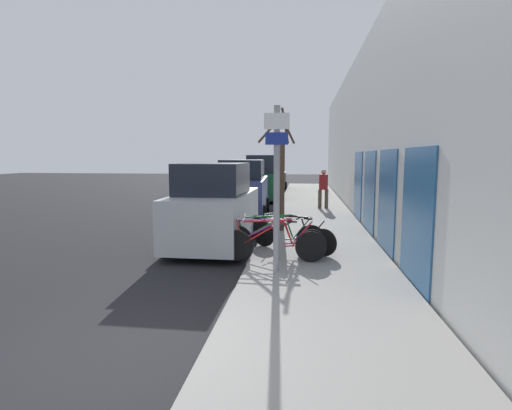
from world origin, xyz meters
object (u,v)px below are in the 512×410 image
Objects in this scene: parked_car_0 at (215,209)px; parked_car_3 at (271,177)px; bicycle_3 at (292,236)px; signpost at (277,185)px; street_tree at (282,176)px; bicycle_2 at (274,237)px; parked_car_1 at (243,190)px; bicycle_1 at (271,241)px; parked_car_2 at (262,180)px; bicycle_0 at (273,244)px; pedestrian_near at (323,186)px.

parked_car_3 is (0.11, 17.50, -0.02)m from parked_car_0.
parked_car_3 is at bearing 36.10° from bicycle_3.
signpost is at bearing -159.24° from bicycle_3.
bicycle_2 is at bearing -89.83° from street_tree.
parked_car_1 is (-0.06, 5.63, 0.03)m from parked_car_0.
signpost is 1.69m from bicycle_1.
parked_car_3 is (-1.63, 18.80, 0.47)m from bicycle_2.
bicycle_1 is 0.66× the size of street_tree.
parked_car_3 reaches higher than bicycle_1.
street_tree is at bearing -3.68° from bicycle_1.
signpost is 1.96m from bicycle_2.
bicycle_2 is 0.54× the size of parked_car_2.
signpost is at bearing -84.21° from parked_car_3.
bicycle_0 is 1.33× the size of pedestrian_near.
parked_car_0 is (-2.16, 0.94, 0.52)m from bicycle_3.
parked_car_1 is at bearing 4.66° from bicycle_2.
bicycle_1 is 9.27m from pedestrian_near.
street_tree is at bearing -83.30° from parked_car_3.
parked_car_2 reaches higher than parked_car_1.
parked_car_1 is at bearing 91.38° from parked_car_0.
bicycle_0 is 7.84m from parked_car_1.
bicycle_0 is (-0.11, 0.73, -1.36)m from signpost.
street_tree reaches higher than parked_car_3.
parked_car_3 reaches higher than pedestrian_near.
bicycle_0 is at bearing 98.76° from signpost.
parked_car_0 is (-1.88, 2.70, -0.86)m from signpost.
bicycle_1 is 3.83m from street_tree.
parked_car_0 is 17.50m from parked_car_3.
parked_car_0 is 0.89× the size of parked_car_1.
bicycle_3 is 18.56m from parked_car_3.
pedestrian_near is (3.24, -4.38, 0.02)m from parked_car_2.
bicycle_0 is at bearing -79.22° from parked_car_1.
bicycle_2 is 0.64× the size of street_tree.
bicycle_2 reaches higher than bicycle_1.
pedestrian_near is 5.77m from street_tree.
bicycle_1 is 1.05× the size of bicycle_2.
pedestrian_near is at bearing -20.09° from bicycle_2.
parked_car_3 is at bearing 95.02° from signpost.
parked_car_0 reaches higher than pedestrian_near.
bicycle_3 is 2.41m from parked_car_0.
signpost is 4.58m from street_tree.
parked_car_0 is 2.68m from street_tree.
parked_car_1 is 2.73× the size of pedestrian_near.
parked_car_0 is 11.77m from parked_car_2.
parked_car_2 reaches higher than bicycle_2.
pedestrian_near is (1.56, 8.69, 0.61)m from bicycle_2.
signpost is at bearing -54.36° from parked_car_0.
parked_car_0 reaches higher than bicycle_1.
bicycle_1 is 0.53× the size of parked_car_1.
bicycle_1 is 19.29m from parked_car_3.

